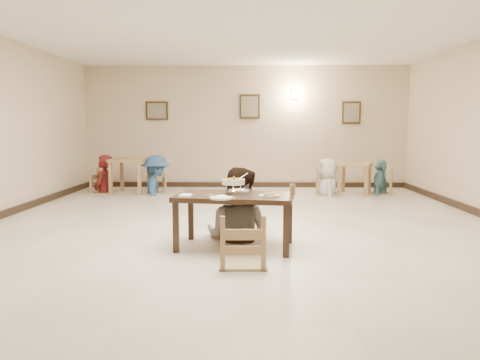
{
  "coord_description": "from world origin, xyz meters",
  "views": [
    {
      "loc": [
        0.11,
        -6.68,
        1.48
      ],
      "look_at": [
        -0.02,
        -0.6,
        0.8
      ],
      "focal_mm": 35.0,
      "sensor_mm": 36.0,
      "label": 1
    }
  ],
  "objects_px": {
    "bg_table_left": "(130,165)",
    "bg_chair_lr": "(156,175)",
    "chair_far": "(234,199)",
    "bg_chair_rl": "(328,171)",
    "main_diner": "(238,167)",
    "curry_warmer": "(233,182)",
    "bg_chair_ll": "(103,171)",
    "drink_glass": "(293,190)",
    "bg_diner_a": "(103,155)",
    "bg_diner_c": "(328,159)",
    "bg_diner_b": "(156,155)",
    "chair_near": "(243,216)",
    "bg_diner_d": "(381,160)",
    "bg_chair_rr": "(381,171)",
    "main_table": "(235,201)",
    "bg_table_right": "(355,169)"
  },
  "relations": [
    {
      "from": "bg_table_right",
      "to": "bg_chair_rr",
      "type": "height_order",
      "value": "bg_chair_rr"
    },
    {
      "from": "drink_glass",
      "to": "bg_chair_lr",
      "type": "distance_m",
      "value": 5.5
    },
    {
      "from": "drink_glass",
      "to": "bg_table_right",
      "type": "bearing_deg",
      "value": 69.19
    },
    {
      "from": "bg_table_right",
      "to": "drink_glass",
      "type": "bearing_deg",
      "value": -110.81
    },
    {
      "from": "bg_chair_rl",
      "to": "bg_diner_b",
      "type": "distance_m",
      "value": 3.88
    },
    {
      "from": "main_table",
      "to": "curry_warmer",
      "type": "relative_size",
      "value": 4.77
    },
    {
      "from": "bg_diner_c",
      "to": "bg_diner_a",
      "type": "bearing_deg",
      "value": -92.74
    },
    {
      "from": "chair_far",
      "to": "curry_warmer",
      "type": "height_order",
      "value": "chair_far"
    },
    {
      "from": "curry_warmer",
      "to": "bg_diner_d",
      "type": "bearing_deg",
      "value": 56.64
    },
    {
      "from": "bg_diner_a",
      "to": "bg_diner_c",
      "type": "distance_m",
      "value": 5.06
    },
    {
      "from": "main_table",
      "to": "curry_warmer",
      "type": "bearing_deg",
      "value": 122.65
    },
    {
      "from": "bg_diner_a",
      "to": "bg_diner_b",
      "type": "distance_m",
      "value": 1.2
    },
    {
      "from": "chair_far",
      "to": "drink_glass",
      "type": "xyz_separation_m",
      "value": [
        0.73,
        -0.63,
        0.22
      ]
    },
    {
      "from": "bg_chair_rl",
      "to": "bg_diner_d",
      "type": "height_order",
      "value": "bg_diner_d"
    },
    {
      "from": "main_table",
      "to": "bg_diner_d",
      "type": "bearing_deg",
      "value": 64.98
    },
    {
      "from": "drink_glass",
      "to": "bg_chair_rr",
      "type": "relative_size",
      "value": 0.13
    },
    {
      "from": "bg_chair_lr",
      "to": "bg_diner_d",
      "type": "xyz_separation_m",
      "value": [
        5.06,
        0.02,
        0.34
      ]
    },
    {
      "from": "chair_near",
      "to": "chair_far",
      "type": "bearing_deg",
      "value": -86.15
    },
    {
      "from": "bg_table_left",
      "to": "bg_chair_rr",
      "type": "xyz_separation_m",
      "value": [
        5.65,
        -0.02,
        -0.12
      ]
    },
    {
      "from": "drink_glass",
      "to": "bg_table_left",
      "type": "distance_m",
      "value": 5.84
    },
    {
      "from": "curry_warmer",
      "to": "bg_table_left",
      "type": "xyz_separation_m",
      "value": [
        -2.52,
        4.78,
        -0.17
      ]
    },
    {
      "from": "bg_diner_c",
      "to": "bg_chair_rr",
      "type": "bearing_deg",
      "value": 93.51
    },
    {
      "from": "main_table",
      "to": "bg_chair_lr",
      "type": "xyz_separation_m",
      "value": [
        -1.94,
        4.79,
        -0.16
      ]
    },
    {
      "from": "bg_chair_ll",
      "to": "bg_diner_b",
      "type": "bearing_deg",
      "value": -85.41
    },
    {
      "from": "bg_table_left",
      "to": "bg_chair_lr",
      "type": "distance_m",
      "value": 0.64
    },
    {
      "from": "bg_diner_c",
      "to": "chair_near",
      "type": "bearing_deg",
      "value": -20.21
    },
    {
      "from": "main_table",
      "to": "bg_diner_d",
      "type": "height_order",
      "value": "bg_diner_d"
    },
    {
      "from": "bg_chair_rl",
      "to": "bg_diner_c",
      "type": "xyz_separation_m",
      "value": [
        0.0,
        0.0,
        0.28
      ]
    },
    {
      "from": "main_table",
      "to": "bg_chair_rr",
      "type": "height_order",
      "value": "bg_chair_rr"
    },
    {
      "from": "bg_chair_lr",
      "to": "chair_far",
      "type": "bearing_deg",
      "value": 5.65
    },
    {
      "from": "chair_near",
      "to": "bg_chair_lr",
      "type": "height_order",
      "value": "chair_near"
    },
    {
      "from": "main_diner",
      "to": "bg_diner_c",
      "type": "relative_size",
      "value": 1.2
    },
    {
      "from": "bg_diner_c",
      "to": "main_table",
      "type": "bearing_deg",
      "value": -23.98
    },
    {
      "from": "bg_chair_rl",
      "to": "bg_diner_c",
      "type": "relative_size",
      "value": 0.66
    },
    {
      "from": "bg_chair_ll",
      "to": "drink_glass",
      "type": "bearing_deg",
      "value": -137.07
    },
    {
      "from": "bg_chair_ll",
      "to": "bg_chair_lr",
      "type": "relative_size",
      "value": 1.19
    },
    {
      "from": "drink_glass",
      "to": "bg_diner_c",
      "type": "distance_m",
      "value": 4.88
    },
    {
      "from": "curry_warmer",
      "to": "bg_diner_a",
      "type": "bearing_deg",
      "value": 123.34
    },
    {
      "from": "bg_chair_rr",
      "to": "bg_diner_c",
      "type": "bearing_deg",
      "value": -65.63
    },
    {
      "from": "bg_table_right",
      "to": "bg_chair_lr",
      "type": "relative_size",
      "value": 1.04
    },
    {
      "from": "main_diner",
      "to": "bg_table_right",
      "type": "bearing_deg",
      "value": -98.82
    },
    {
      "from": "curry_warmer",
      "to": "bg_chair_rl",
      "type": "relative_size",
      "value": 0.3
    },
    {
      "from": "main_table",
      "to": "bg_diner_d",
      "type": "xyz_separation_m",
      "value": [
        3.12,
        4.81,
        0.19
      ]
    },
    {
      "from": "curry_warmer",
      "to": "bg_diner_c",
      "type": "xyz_separation_m",
      "value": [
        1.94,
        4.65,
        -0.02
      ]
    },
    {
      "from": "bg_chair_rl",
      "to": "main_diner",
      "type": "bearing_deg",
      "value": 160.56
    },
    {
      "from": "bg_diner_d",
      "to": "bg_table_left",
      "type": "bearing_deg",
      "value": 113.26
    },
    {
      "from": "curry_warmer",
      "to": "bg_chair_ll",
      "type": "distance_m",
      "value": 5.68
    },
    {
      "from": "bg_diner_b",
      "to": "bg_diner_a",
      "type": "bearing_deg",
      "value": 77.42
    },
    {
      "from": "chair_far",
      "to": "bg_table_left",
      "type": "distance_m",
      "value": 4.92
    },
    {
      "from": "bg_chair_lr",
      "to": "bg_diner_a",
      "type": "xyz_separation_m",
      "value": [
        -1.2,
        -0.01,
        0.44
      ]
    }
  ]
}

